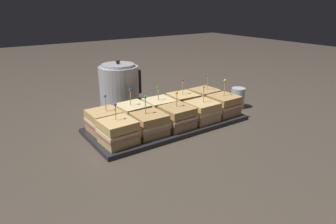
{
  "coord_description": "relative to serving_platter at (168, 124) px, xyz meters",
  "views": [
    {
      "loc": [
        -0.67,
        -0.97,
        0.5
      ],
      "look_at": [
        0.0,
        0.0,
        0.06
      ],
      "focal_mm": 32.0,
      "sensor_mm": 36.0,
      "label": 1
    }
  ],
  "objects": [
    {
      "name": "sandwich_back_left",
      "position": [
        -0.13,
        0.06,
        0.05
      ],
      "size": [
        0.13,
        0.13,
        0.16
      ],
      "color": "beige",
      "rests_on": "serving_platter"
    },
    {
      "name": "sandwich_front_far_left",
      "position": [
        -0.26,
        -0.06,
        0.05
      ],
      "size": [
        0.13,
        0.13,
        0.15
      ],
      "color": "tan",
      "rests_on": "serving_platter"
    },
    {
      "name": "sandwich_back_center",
      "position": [
        -0.0,
        0.07,
        0.05
      ],
      "size": [
        0.13,
        0.13,
        0.14
      ],
      "color": "beige",
      "rests_on": "serving_platter"
    },
    {
      "name": "sandwich_back_far_right",
      "position": [
        0.26,
        0.06,
        0.05
      ],
      "size": [
        0.13,
        0.13,
        0.16
      ],
      "color": "tan",
      "rests_on": "serving_platter"
    },
    {
      "name": "kettle_steel",
      "position": [
        -0.05,
        0.36,
        0.1
      ],
      "size": [
        0.22,
        0.2,
        0.24
      ],
      "color": "#B7BABF",
      "rests_on": "ground_plane"
    },
    {
      "name": "ground_plane",
      "position": [
        0.0,
        0.0,
        -0.01
      ],
      "size": [
        6.0,
        6.0,
        0.0
      ],
      "primitive_type": "plane",
      "color": "#4C4238"
    },
    {
      "name": "sandwich_front_right",
      "position": [
        0.13,
        -0.07,
        0.05
      ],
      "size": [
        0.12,
        0.12,
        0.16
      ],
      "color": "tan",
      "rests_on": "serving_platter"
    },
    {
      "name": "sandwich_back_right",
      "position": [
        0.13,
        0.06,
        0.05
      ],
      "size": [
        0.13,
        0.13,
        0.16
      ],
      "color": "tan",
      "rests_on": "serving_platter"
    },
    {
      "name": "serving_platter",
      "position": [
        0.0,
        0.0,
        0.0
      ],
      "size": [
        0.68,
        0.29,
        0.02
      ],
      "color": "#232328",
      "rests_on": "ground_plane"
    },
    {
      "name": "sandwich_front_far_right",
      "position": [
        0.26,
        -0.06,
        0.05
      ],
      "size": [
        0.12,
        0.12,
        0.16
      ],
      "color": "tan",
      "rests_on": "serving_platter"
    },
    {
      "name": "sandwich_front_left",
      "position": [
        -0.13,
        -0.06,
        0.05
      ],
      "size": [
        0.12,
        0.12,
        0.16
      ],
      "color": "tan",
      "rests_on": "serving_platter"
    },
    {
      "name": "sandwich_back_far_left",
      "position": [
        -0.26,
        0.07,
        0.05
      ],
      "size": [
        0.12,
        0.12,
        0.15
      ],
      "color": "tan",
      "rests_on": "serving_platter"
    },
    {
      "name": "drinking_glass",
      "position": [
        0.42,
        0.0,
        0.04
      ],
      "size": [
        0.07,
        0.07,
        0.1
      ],
      "color": "silver",
      "rests_on": "ground_plane"
    },
    {
      "name": "sandwich_front_center",
      "position": [
        0.0,
        -0.07,
        0.05
      ],
      "size": [
        0.12,
        0.12,
        0.15
      ],
      "color": "tan",
      "rests_on": "serving_platter"
    }
  ]
}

